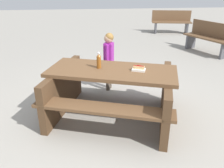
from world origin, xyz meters
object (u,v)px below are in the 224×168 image
(soda_bottle, at_px, (99,61))
(park_bench_mid, at_px, (171,21))
(hotdog_tray, at_px, (139,69))
(park_bench_near, at_px, (210,37))
(child_in_coat, at_px, (109,54))
(picnic_table, at_px, (112,89))

(soda_bottle, height_order, park_bench_mid, soda_bottle)
(hotdog_tray, relative_size, park_bench_mid, 0.13)
(park_bench_near, xyz_separation_m, park_bench_mid, (-0.10, 2.84, 0.00))
(soda_bottle, bearing_deg, child_in_coat, 75.13)
(soda_bottle, xyz_separation_m, child_in_coat, (0.23, 0.88, -0.17))
(park_bench_near, bearing_deg, soda_bottle, -137.71)
(hotdog_tray, bearing_deg, park_bench_near, 49.03)
(child_in_coat, bearing_deg, soda_bottle, -104.87)
(soda_bottle, height_order, hotdog_tray, soda_bottle)
(soda_bottle, relative_size, child_in_coat, 0.22)
(child_in_coat, height_order, park_bench_near, child_in_coat)
(park_bench_near, bearing_deg, park_bench_mid, 91.98)
(picnic_table, bearing_deg, hotdog_tray, -14.71)
(picnic_table, height_order, child_in_coat, child_in_coat)
(picnic_table, xyz_separation_m, soda_bottle, (-0.18, 0.08, 0.41))
(soda_bottle, distance_m, park_bench_mid, 6.69)
(picnic_table, relative_size, park_bench_mid, 1.39)
(picnic_table, height_order, soda_bottle, soda_bottle)
(hotdog_tray, bearing_deg, park_bench_mid, 66.11)
(hotdog_tray, bearing_deg, soda_bottle, 161.79)
(picnic_table, xyz_separation_m, child_in_coat, (0.06, 0.96, 0.24))
(soda_bottle, distance_m, park_bench_near, 4.49)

